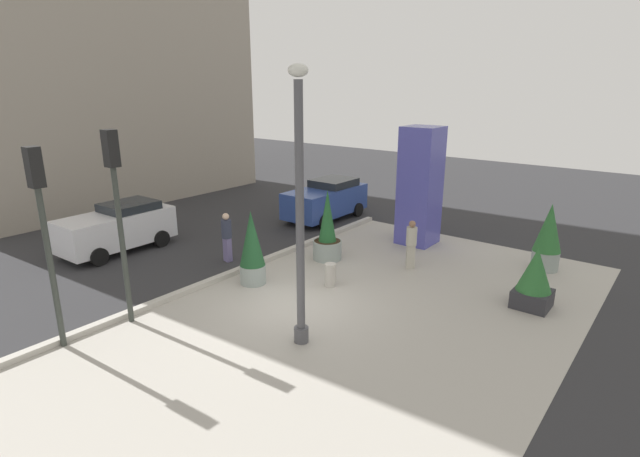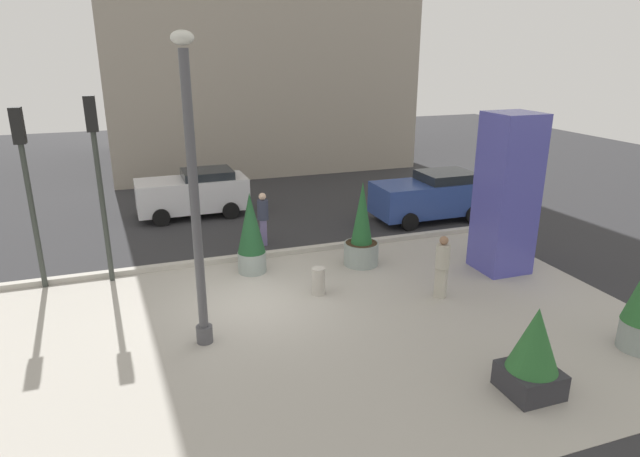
% 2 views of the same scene
% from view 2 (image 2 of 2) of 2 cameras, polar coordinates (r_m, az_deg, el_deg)
% --- Properties ---
extents(ground_plane, '(60.00, 60.00, 0.00)m').
position_cam_2_polar(ground_plane, '(17.75, -9.84, -2.39)').
color(ground_plane, '#2D2D30').
extents(plaza_pavement, '(18.00, 10.00, 0.02)m').
position_cam_2_polar(plaza_pavement, '(12.41, -4.91, -11.76)').
color(plaza_pavement, '#ADA89E').
rests_on(plaza_pavement, ground_plane).
extents(curb_strip, '(18.00, 0.24, 0.16)m').
position_cam_2_polar(curb_strip, '(16.91, -9.34, -3.14)').
color(curb_strip, '#B7B2A8').
rests_on(curb_strip, ground_plane).
extents(lamp_post, '(0.44, 0.44, 6.54)m').
position_cam_2_polar(lamp_post, '(11.40, -12.97, 2.49)').
color(lamp_post, '#4C4C51').
rests_on(lamp_post, ground_plane).
extents(art_pillar_blue, '(1.35, 1.35, 4.57)m').
position_cam_2_polar(art_pillar_blue, '(16.30, 18.94, 3.42)').
color(art_pillar_blue, '#4C4CAD').
rests_on(art_pillar_blue, ground_plane).
extents(potted_plant_mid_plaza, '(1.03, 1.03, 2.56)m').
position_cam_2_polar(potted_plant_mid_plaza, '(16.19, 4.38, -0.53)').
color(potted_plant_mid_plaza, gray).
rests_on(potted_plant_mid_plaza, ground_plane).
extents(potted_plant_by_pillar, '(0.99, 0.99, 1.77)m').
position_cam_2_polar(potted_plant_by_pillar, '(11.07, 21.44, -11.96)').
color(potted_plant_by_pillar, '#2D2D33').
rests_on(potted_plant_by_pillar, ground_plane).
extents(potted_plant_near_left, '(0.82, 0.82, 2.38)m').
position_cam_2_polar(potted_plant_near_left, '(15.65, -7.24, -0.56)').
color(potted_plant_near_left, gray).
rests_on(potted_plant_near_left, ground_plane).
extents(concrete_bollard, '(0.36, 0.36, 0.75)m').
position_cam_2_polar(concrete_bollard, '(14.40, -0.17, -5.54)').
color(concrete_bollard, '#B2ADA3').
rests_on(concrete_bollard, ground_plane).
extents(traffic_light_far_side, '(0.28, 0.42, 4.83)m').
position_cam_2_polar(traffic_light_far_side, '(15.87, -28.45, 5.32)').
color(traffic_light_far_side, '#333833').
rests_on(traffic_light_far_side, ground_plane).
extents(traffic_light_corner, '(0.28, 0.42, 5.07)m').
position_cam_2_polar(traffic_light_corner, '(15.50, -22.30, 6.48)').
color(traffic_light_corner, '#333833').
rests_on(traffic_light_corner, ground_plane).
extents(car_far_lane, '(4.18, 2.07, 1.77)m').
position_cam_2_polar(car_far_lane, '(21.56, -13.09, 3.67)').
color(car_far_lane, silver).
rests_on(car_far_lane, ground_plane).
extents(car_passing_lane, '(4.29, 2.09, 1.80)m').
position_cam_2_polar(car_passing_lane, '(20.97, 11.58, 3.38)').
color(car_passing_lane, '#2D4793').
rests_on(car_passing_lane, ground_plane).
extents(pedestrian_crossing, '(0.50, 0.50, 1.70)m').
position_cam_2_polar(pedestrian_crossing, '(14.36, 12.67, -3.63)').
color(pedestrian_crossing, '#B2AD9E').
rests_on(pedestrian_crossing, ground_plane).
extents(pedestrian_by_curb, '(0.40, 0.40, 1.77)m').
position_cam_2_polar(pedestrian_by_curb, '(17.90, -5.99, 1.31)').
color(pedestrian_by_curb, slate).
rests_on(pedestrian_by_curb, ground_plane).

